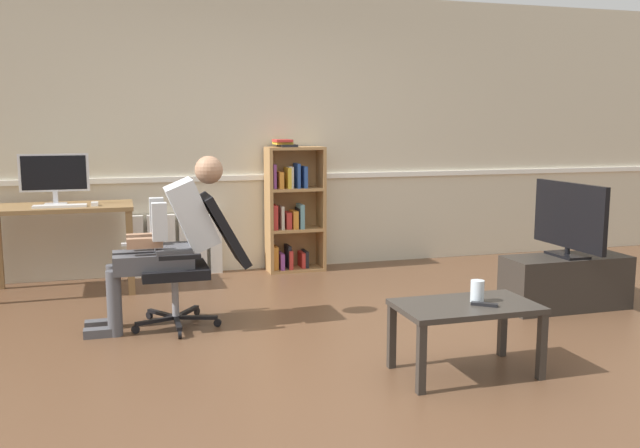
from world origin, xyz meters
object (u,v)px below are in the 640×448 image
(computer_mouse, at_px, (95,204))
(tv_stand, at_px, (566,282))
(person_seated, at_px, (169,237))
(radiator, at_px, (177,245))
(computer_desk, at_px, (62,219))
(tv_screen, at_px, (569,218))
(drinking_glass, at_px, (477,291))
(coffee_table, at_px, (466,313))
(imac_monitor, at_px, (54,175))
(office_chair, at_px, (197,254))
(bookshelf, at_px, (292,210))
(keyboard, at_px, (60,206))
(spare_remote, at_px, (484,304))

(computer_mouse, relative_size, tv_stand, 0.10)
(person_seated, xyz_separation_m, tv_stand, (3.02, -0.38, -0.44))
(radiator, bearing_deg, computer_desk, -158.59)
(person_seated, height_order, tv_screen, person_seated)
(tv_stand, bearing_deg, drinking_glass, -143.13)
(drinking_glass, bearing_deg, tv_screen, 36.84)
(coffee_table, bearing_deg, drinking_glass, 12.33)
(imac_monitor, height_order, office_chair, imac_monitor)
(bookshelf, bearing_deg, office_chair, -124.66)
(coffee_table, distance_m, drinking_glass, 0.15)
(person_seated, distance_m, tv_stand, 3.07)
(keyboard, height_order, tv_screen, tv_screen)
(radiator, relative_size, tv_screen, 1.03)
(radiator, relative_size, spare_remote, 5.64)
(tv_screen, bearing_deg, keyboard, 67.11)
(tv_screen, distance_m, coffee_table, 1.82)
(computer_desk, xyz_separation_m, tv_stand, (3.83, -1.68, -0.43))
(coffee_table, bearing_deg, spare_remote, -43.19)
(computer_desk, bearing_deg, office_chair, -52.22)
(computer_mouse, xyz_separation_m, spare_remote, (2.18, -2.67, -0.34))
(tv_stand, bearing_deg, coffee_table, -144.20)
(office_chair, xyz_separation_m, drinking_glass, (1.46, -1.40, -0.03))
(office_chair, bearing_deg, spare_remote, 44.08)
(radiator, distance_m, coffee_table, 3.41)
(office_chair, xyz_separation_m, spare_remote, (1.46, -1.49, -0.09))
(keyboard, height_order, person_seated, person_seated)
(drinking_glass, xyz_separation_m, spare_remote, (-0.00, -0.09, -0.06))
(computer_mouse, distance_m, tv_screen, 3.88)
(tv_stand, xyz_separation_m, drinking_glass, (-1.36, -1.02, 0.27))
(computer_mouse, relative_size, tv_screen, 0.12)
(computer_desk, bearing_deg, tv_screen, -23.63)
(radiator, xyz_separation_m, office_chair, (0.01, -1.69, 0.22))
(bookshelf, bearing_deg, spare_remote, -83.34)
(keyboard, distance_m, person_seated, 1.42)
(radiator, height_order, tv_stand, radiator)
(computer_desk, height_order, drinking_glass, computer_desk)
(keyboard, xyz_separation_m, tv_stand, (3.83, -1.54, -0.56))
(office_chair, height_order, tv_screen, tv_screen)
(office_chair, relative_size, tv_screen, 1.16)
(coffee_table, bearing_deg, bookshelf, 95.38)
(computer_mouse, xyz_separation_m, radiator, (0.71, 0.51, -0.48))
(coffee_table, bearing_deg, computer_desk, 131.30)
(tv_screen, distance_m, drinking_glass, 1.72)
(imac_monitor, distance_m, drinking_glass, 3.78)
(radiator, xyz_separation_m, tv_stand, (2.84, -2.07, -0.09))
(coffee_table, bearing_deg, person_seated, 138.00)
(bookshelf, distance_m, office_chair, 1.93)
(bookshelf, bearing_deg, radiator, 174.75)
(bookshelf, height_order, radiator, bookshelf)
(computer_mouse, bearing_deg, computer_desk, 156.83)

